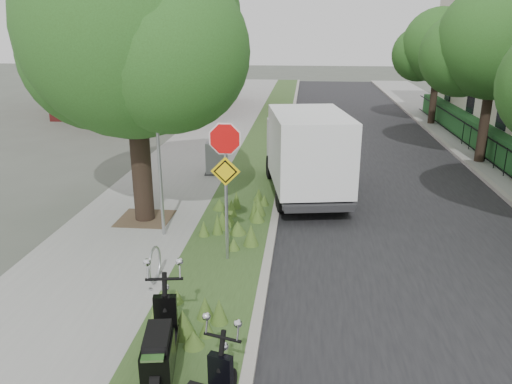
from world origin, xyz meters
TOP-DOWN VIEW (x-y plane):
  - ground at (0.00, 0.00)m, footprint 120.00×120.00m
  - sidewalk_near at (-4.25, 10.00)m, footprint 3.50×60.00m
  - verge at (-1.50, 10.00)m, footprint 2.00×60.00m
  - kerb_near at (-0.50, 10.00)m, footprint 0.20×60.00m
  - road at (3.00, 10.00)m, footprint 7.00×60.00m
  - kerb_far at (6.50, 10.00)m, footprint 0.20×60.00m
  - footpath_far at (8.20, 10.00)m, footprint 3.20×60.00m
  - street_tree_main at (-4.08, 2.86)m, footprint 6.21×5.54m
  - bare_post at (-3.20, 1.80)m, footprint 0.08×0.08m
  - bike_hoop at (-2.70, -0.60)m, footprint 0.06×0.78m
  - sign_assembly at (-1.40, 0.58)m, footprint 0.94×0.08m
  - fence_far at (7.20, 10.00)m, footprint 0.04×24.00m
  - hedge_far at (7.90, 10.00)m, footprint 1.00×24.00m
  - brick_building at (-9.50, 22.00)m, footprint 9.40×10.40m
  - far_tree_b at (6.94, 10.05)m, footprint 4.83×4.31m
  - far_tree_c at (6.94, 18.04)m, footprint 4.37×3.89m
  - scooter_near at (-1.73, -3.54)m, footprint 0.62×1.99m
  - box_truck at (0.30, 5.43)m, footprint 2.80×5.36m
  - utility_cabinet at (-2.80, 7.28)m, footprint 0.88×0.62m

SIDE VIEW (x-z plane):
  - ground at x=0.00m, z-range 0.00..0.00m
  - road at x=3.00m, z-range 0.00..0.01m
  - sidewalk_near at x=-4.25m, z-range 0.00..0.12m
  - verge at x=-1.50m, z-range 0.00..0.12m
  - footpath_far at x=8.20m, z-range 0.00..0.12m
  - kerb_near at x=-0.50m, z-range 0.00..0.13m
  - kerb_far at x=6.50m, z-range 0.00..0.13m
  - bike_hoop at x=-2.70m, z-range 0.11..0.88m
  - scooter_near at x=-1.73m, z-range 0.11..1.06m
  - utility_cabinet at x=-2.80m, z-range 0.10..1.22m
  - fence_far at x=7.20m, z-range 0.17..1.17m
  - hedge_far at x=7.90m, z-range 0.12..1.22m
  - box_truck at x=0.30m, z-range 0.35..2.66m
  - bare_post at x=-3.20m, z-range 0.12..4.12m
  - sign_assembly at x=-1.40m, z-range 0.72..3.94m
  - far_tree_c at x=6.94m, z-range 0.99..6.92m
  - brick_building at x=-9.50m, z-range 0.06..8.36m
  - far_tree_b at x=6.94m, z-range 1.09..7.65m
  - street_tree_main at x=-4.08m, z-range 0.97..8.63m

